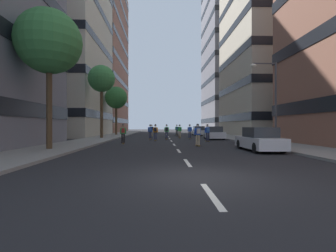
{
  "coord_description": "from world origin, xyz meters",
  "views": [
    {
      "loc": [
        -1.2,
        -7.66,
        1.63
      ],
      "look_at": [
        0.0,
        28.85,
        1.56
      ],
      "focal_mm": 26.11,
      "sensor_mm": 36.0,
      "label": 1
    }
  ],
  "objects_px": {
    "parked_car_mid": "(214,133)",
    "skater_3": "(207,132)",
    "street_tree_far": "(116,98)",
    "skater_6": "(155,131)",
    "skater_4": "(180,130)",
    "parked_car_far": "(259,140)",
    "skater_7": "(167,131)",
    "parked_car_near": "(199,131)",
    "skater_8": "(198,133)",
    "skater_9": "(190,131)",
    "skater_0": "(177,129)",
    "skater_1": "(123,132)",
    "street_tree_mid": "(49,42)",
    "street_tree_near": "(102,79)",
    "skater_5": "(152,130)",
    "skater_2": "(150,131)",
    "streetlamp_right": "(271,94)"
  },
  "relations": [
    {
      "from": "parked_car_mid",
      "to": "skater_3",
      "type": "distance_m",
      "value": 4.3
    },
    {
      "from": "street_tree_far",
      "to": "skater_6",
      "type": "bearing_deg",
      "value": -63.86
    },
    {
      "from": "skater_3",
      "to": "skater_4",
      "type": "bearing_deg",
      "value": 106.47
    },
    {
      "from": "parked_car_far",
      "to": "skater_7",
      "type": "xyz_separation_m",
      "value": [
        -5.61,
        13.38,
        0.32
      ]
    },
    {
      "from": "parked_car_near",
      "to": "skater_4",
      "type": "relative_size",
      "value": 2.47
    },
    {
      "from": "street_tree_far",
      "to": "skater_7",
      "type": "height_order",
      "value": "street_tree_far"
    },
    {
      "from": "skater_8",
      "to": "skater_9",
      "type": "relative_size",
      "value": 1.0
    },
    {
      "from": "skater_0",
      "to": "skater_1",
      "type": "distance_m",
      "value": 19.75
    },
    {
      "from": "street_tree_mid",
      "to": "skater_0",
      "type": "xyz_separation_m",
      "value": [
        9.98,
        24.53,
        -6.01
      ]
    },
    {
      "from": "skater_4",
      "to": "skater_7",
      "type": "distance_m",
      "value": 3.91
    },
    {
      "from": "parked_car_far",
      "to": "skater_0",
      "type": "height_order",
      "value": "skater_0"
    },
    {
      "from": "street_tree_near",
      "to": "skater_7",
      "type": "height_order",
      "value": "street_tree_near"
    },
    {
      "from": "parked_car_near",
      "to": "skater_5",
      "type": "xyz_separation_m",
      "value": [
        -7.65,
        -2.79,
        0.32
      ]
    },
    {
      "from": "skater_3",
      "to": "skater_7",
      "type": "distance_m",
      "value": 5.79
    },
    {
      "from": "street_tree_near",
      "to": "skater_8",
      "type": "xyz_separation_m",
      "value": [
        10.17,
        -10.93,
        -6.28
      ]
    },
    {
      "from": "skater_0",
      "to": "skater_2",
      "type": "xyz_separation_m",
      "value": [
        -3.98,
        -11.41,
        0.0
      ]
    },
    {
      "from": "streetlamp_right",
      "to": "skater_4",
      "type": "bearing_deg",
      "value": 114.97
    },
    {
      "from": "parked_car_mid",
      "to": "street_tree_near",
      "type": "distance_m",
      "value": 15.15
    },
    {
      "from": "parked_car_near",
      "to": "street_tree_near",
      "type": "height_order",
      "value": "street_tree_near"
    },
    {
      "from": "parked_car_near",
      "to": "street_tree_mid",
      "type": "bearing_deg",
      "value": -119.41
    },
    {
      "from": "streetlamp_right",
      "to": "skater_1",
      "type": "bearing_deg",
      "value": 167.28
    },
    {
      "from": "street_tree_mid",
      "to": "skater_6",
      "type": "bearing_deg",
      "value": 57.62
    },
    {
      "from": "skater_2",
      "to": "street_tree_mid",
      "type": "bearing_deg",
      "value": -114.54
    },
    {
      "from": "skater_3",
      "to": "skater_7",
      "type": "bearing_deg",
      "value": 134.61
    },
    {
      "from": "skater_6",
      "to": "skater_9",
      "type": "distance_m",
      "value": 5.6
    },
    {
      "from": "parked_car_mid",
      "to": "skater_0",
      "type": "height_order",
      "value": "skater_0"
    },
    {
      "from": "skater_2",
      "to": "skater_6",
      "type": "bearing_deg",
      "value": -75.43
    },
    {
      "from": "streetlamp_right",
      "to": "skater_0",
      "type": "relative_size",
      "value": 3.65
    },
    {
      "from": "street_tree_mid",
      "to": "skater_4",
      "type": "height_order",
      "value": "street_tree_mid"
    },
    {
      "from": "parked_car_far",
      "to": "skater_4",
      "type": "distance_m",
      "value": 17.26
    },
    {
      "from": "streetlamp_right",
      "to": "skater_3",
      "type": "height_order",
      "value": "streetlamp_right"
    },
    {
      "from": "streetlamp_right",
      "to": "skater_9",
      "type": "xyz_separation_m",
      "value": [
        -5.1,
        11.21,
        -3.15
      ]
    },
    {
      "from": "street_tree_near",
      "to": "street_tree_mid",
      "type": "bearing_deg",
      "value": -90.0
    },
    {
      "from": "parked_car_far",
      "to": "skater_1",
      "type": "distance_m",
      "value": 11.53
    },
    {
      "from": "skater_9",
      "to": "street_tree_far",
      "type": "bearing_deg",
      "value": 137.71
    },
    {
      "from": "streetlamp_right",
      "to": "skater_9",
      "type": "height_order",
      "value": "streetlamp_right"
    },
    {
      "from": "skater_8",
      "to": "street_tree_far",
      "type": "bearing_deg",
      "value": 115.93
    },
    {
      "from": "streetlamp_right",
      "to": "skater_2",
      "type": "distance_m",
      "value": 14.55
    },
    {
      "from": "parked_car_far",
      "to": "streetlamp_right",
      "type": "bearing_deg",
      "value": 55.68
    },
    {
      "from": "street_tree_near",
      "to": "skater_6",
      "type": "distance_m",
      "value": 9.85
    },
    {
      "from": "skater_0",
      "to": "street_tree_mid",
      "type": "bearing_deg",
      "value": -112.13
    },
    {
      "from": "parked_car_far",
      "to": "street_tree_mid",
      "type": "relative_size",
      "value": 0.49
    },
    {
      "from": "streetlamp_right",
      "to": "skater_5",
      "type": "distance_m",
      "value": 21.09
    },
    {
      "from": "parked_car_near",
      "to": "skater_2",
      "type": "xyz_separation_m",
      "value": [
        -7.58,
        -10.94,
        0.32
      ]
    },
    {
      "from": "parked_car_near",
      "to": "street_tree_mid",
      "type": "distance_m",
      "value": 28.35
    },
    {
      "from": "parked_car_mid",
      "to": "skater_9",
      "type": "bearing_deg",
      "value": 151.28
    },
    {
      "from": "street_tree_mid",
      "to": "skater_3",
      "type": "relative_size",
      "value": 5.06
    },
    {
      "from": "street_tree_near",
      "to": "skater_7",
      "type": "xyz_separation_m",
      "value": [
        7.96,
        -1.28,
        -6.28
      ]
    },
    {
      "from": "street_tree_far",
      "to": "skater_6",
      "type": "xyz_separation_m",
      "value": [
        6.67,
        -13.59,
        -5.14
      ]
    },
    {
      "from": "parked_car_mid",
      "to": "skater_6",
      "type": "height_order",
      "value": "skater_6"
    }
  ]
}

